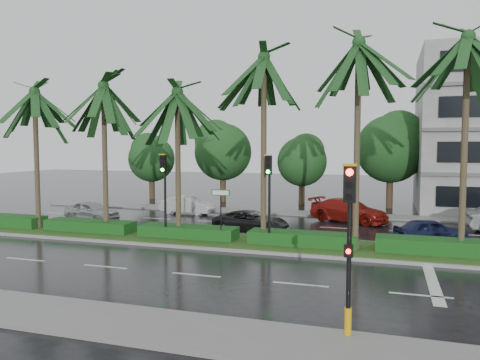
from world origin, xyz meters
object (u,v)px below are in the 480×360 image
(signal_median_left, at_px, (164,183))
(car_red, at_px, (349,210))
(signal_near, at_px, (349,243))
(car_blue, at_px, (431,231))
(car_darkgrey, at_px, (251,221))
(car_silver, at_px, (92,211))
(street_sign, at_px, (221,202))
(car_white, at_px, (187,205))

(signal_median_left, height_order, car_red, signal_median_left)
(signal_near, height_order, car_blue, signal_near)
(car_red, bearing_deg, car_darkgrey, 159.53)
(car_silver, distance_m, car_darkgrey, 11.01)
(car_red, height_order, car_blue, car_red)
(signal_near, distance_m, car_silver, 22.55)
(signal_near, distance_m, signal_median_left, 13.93)
(car_darkgrey, relative_size, car_red, 0.85)
(street_sign, xyz_separation_m, car_white, (-6.00, 9.28, -1.48))
(signal_median_left, height_order, car_darkgrey, signal_median_left)
(street_sign, xyz_separation_m, car_red, (5.50, 9.06, -1.38))
(signal_near, distance_m, street_sign, 12.11)
(signal_median_left, bearing_deg, car_red, 47.40)
(street_sign, bearing_deg, car_blue, 19.39)
(street_sign, height_order, car_darkgrey, street_sign)
(signal_median_left, relative_size, car_blue, 1.19)
(signal_near, relative_size, car_silver, 1.12)
(car_red, bearing_deg, car_white, 111.43)
(car_silver, height_order, car_red, car_red)
(signal_median_left, bearing_deg, car_blue, 15.89)
(signal_median_left, xyz_separation_m, street_sign, (3.00, 0.18, -0.87))
(car_silver, relative_size, car_blue, 1.06)
(car_white, xyz_separation_m, car_red, (11.50, -0.22, 0.10))
(street_sign, bearing_deg, car_white, 122.89)
(car_darkgrey, bearing_deg, car_silver, 96.04)
(car_red, distance_m, car_blue, 7.14)
(signal_near, height_order, street_sign, signal_near)
(car_white, bearing_deg, signal_median_left, -159.33)
(car_white, height_order, car_darkgrey, car_white)
(signal_median_left, relative_size, car_white, 1.11)
(car_white, height_order, car_blue, car_white)
(signal_median_left, distance_m, car_darkgrey, 5.74)
(car_red, relative_size, car_blue, 1.41)
(signal_median_left, distance_m, street_sign, 3.13)
(signal_median_left, distance_m, car_blue, 13.72)
(signal_median_left, bearing_deg, signal_near, -44.09)
(signal_near, relative_size, car_red, 0.85)
(car_blue, bearing_deg, signal_median_left, 81.84)
(street_sign, distance_m, car_red, 10.69)
(car_darkgrey, height_order, car_blue, car_blue)
(car_silver, bearing_deg, signal_near, -117.75)
(street_sign, distance_m, car_darkgrey, 4.02)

